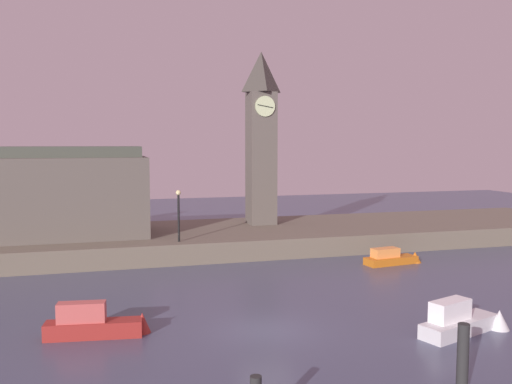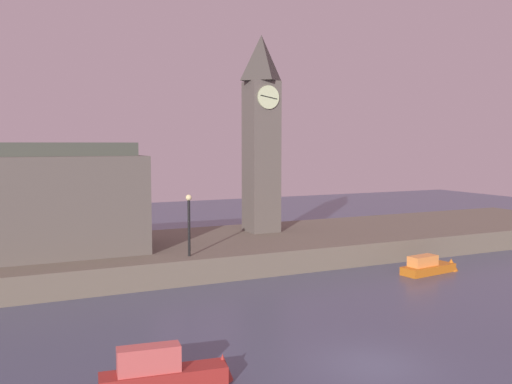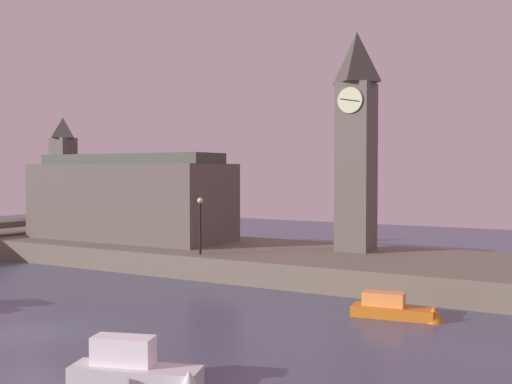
{
  "view_description": "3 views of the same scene",
  "coord_description": "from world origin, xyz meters",
  "px_view_note": "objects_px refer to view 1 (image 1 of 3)",
  "views": [
    {
      "loc": [
        -6.94,
        -22.88,
        8.48
      ],
      "look_at": [
        3.78,
        15.27,
        4.89
      ],
      "focal_mm": 38.15,
      "sensor_mm": 36.0,
      "label": 1
    },
    {
      "loc": [
        -12.52,
        -16.3,
        8.16
      ],
      "look_at": [
        2.88,
        16.09,
        5.07
      ],
      "focal_mm": 39.69,
      "sensor_mm": 36.0,
      "label": 2
    },
    {
      "loc": [
        21.44,
        -17.82,
        6.91
      ],
      "look_at": [
        2.4,
        14.98,
        5.61
      ],
      "focal_mm": 44.01,
      "sensor_mm": 36.0,
      "label": 3
    }
  ],
  "objects_px": {
    "parliament_hall": "(29,193)",
    "boat_dinghy_red": "(99,324)",
    "boat_ferry_white": "(465,321)",
    "clock_tower": "(261,136)",
    "mooring_post_right": "(463,358)",
    "boat_patrol_orange": "(396,258)",
    "streetlamp": "(179,209)"
  },
  "relations": [
    {
      "from": "streetlamp",
      "to": "boat_dinghy_red",
      "type": "xyz_separation_m",
      "value": [
        -5.4,
        -13.93,
        -3.24
      ]
    },
    {
      "from": "mooring_post_right",
      "to": "boat_dinghy_red",
      "type": "relative_size",
      "value": 0.51
    },
    {
      "from": "parliament_hall",
      "to": "boat_dinghy_red",
      "type": "distance_m",
      "value": 19.7
    },
    {
      "from": "parliament_hall",
      "to": "mooring_post_right",
      "type": "distance_m",
      "value": 32.46
    },
    {
      "from": "streetlamp",
      "to": "boat_ferry_white",
      "type": "relative_size",
      "value": 0.74
    },
    {
      "from": "streetlamp",
      "to": "mooring_post_right",
      "type": "height_order",
      "value": "streetlamp"
    },
    {
      "from": "boat_dinghy_red",
      "to": "boat_patrol_orange",
      "type": "xyz_separation_m",
      "value": [
        20.03,
        9.39,
        -0.17
      ]
    },
    {
      "from": "parliament_hall",
      "to": "boat_dinghy_red",
      "type": "height_order",
      "value": "parliament_hall"
    },
    {
      "from": "mooring_post_right",
      "to": "boat_patrol_orange",
      "type": "height_order",
      "value": "mooring_post_right"
    },
    {
      "from": "boat_ferry_white",
      "to": "boat_patrol_orange",
      "type": "relative_size",
      "value": 1.1
    },
    {
      "from": "clock_tower",
      "to": "mooring_post_right",
      "type": "bearing_deg",
      "value": -92.79
    },
    {
      "from": "clock_tower",
      "to": "boat_patrol_orange",
      "type": "relative_size",
      "value": 3.25
    },
    {
      "from": "clock_tower",
      "to": "parliament_hall",
      "type": "xyz_separation_m",
      "value": [
        -18.39,
        -2.08,
        -4.33
      ]
    },
    {
      "from": "streetlamp",
      "to": "boat_dinghy_red",
      "type": "relative_size",
      "value": 0.78
    },
    {
      "from": "boat_dinghy_red",
      "to": "mooring_post_right",
      "type": "bearing_deg",
      "value": -36.46
    },
    {
      "from": "boat_ferry_white",
      "to": "boat_dinghy_red",
      "type": "bearing_deg",
      "value": 165.99
    },
    {
      "from": "clock_tower",
      "to": "mooring_post_right",
      "type": "distance_m",
      "value": 30.61
    },
    {
      "from": "parliament_hall",
      "to": "streetlamp",
      "type": "bearing_deg",
      "value": -24.27
    },
    {
      "from": "clock_tower",
      "to": "boat_ferry_white",
      "type": "relative_size",
      "value": 2.95
    },
    {
      "from": "clock_tower",
      "to": "streetlamp",
      "type": "bearing_deg",
      "value": -139.98
    },
    {
      "from": "clock_tower",
      "to": "streetlamp",
      "type": "relative_size",
      "value": 4.0
    },
    {
      "from": "clock_tower",
      "to": "parliament_hall",
      "type": "relative_size",
      "value": 0.89
    },
    {
      "from": "mooring_post_right",
      "to": "boat_dinghy_red",
      "type": "bearing_deg",
      "value": 143.54
    },
    {
      "from": "boat_ferry_white",
      "to": "clock_tower",
      "type": "bearing_deg",
      "value": 95.47
    },
    {
      "from": "parliament_hall",
      "to": "boat_ferry_white",
      "type": "xyz_separation_m",
      "value": [
        20.74,
        -22.54,
        -4.25
      ]
    },
    {
      "from": "parliament_hall",
      "to": "boat_ferry_white",
      "type": "distance_m",
      "value": 30.92
    },
    {
      "from": "parliament_hall",
      "to": "boat_dinghy_red",
      "type": "relative_size",
      "value": 3.52
    },
    {
      "from": "parliament_hall",
      "to": "boat_patrol_orange",
      "type": "bearing_deg",
      "value": -20.23
    },
    {
      "from": "streetlamp",
      "to": "boat_patrol_orange",
      "type": "xyz_separation_m",
      "value": [
        14.63,
        -4.54,
        -3.41
      ]
    },
    {
      "from": "clock_tower",
      "to": "mooring_post_right",
      "type": "xyz_separation_m",
      "value": [
        -1.44,
        -29.53,
        -7.92
      ]
    },
    {
      "from": "parliament_hall",
      "to": "boat_dinghy_red",
      "type": "bearing_deg",
      "value": -75.08
    },
    {
      "from": "mooring_post_right",
      "to": "clock_tower",
      "type": "bearing_deg",
      "value": 87.21
    }
  ]
}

